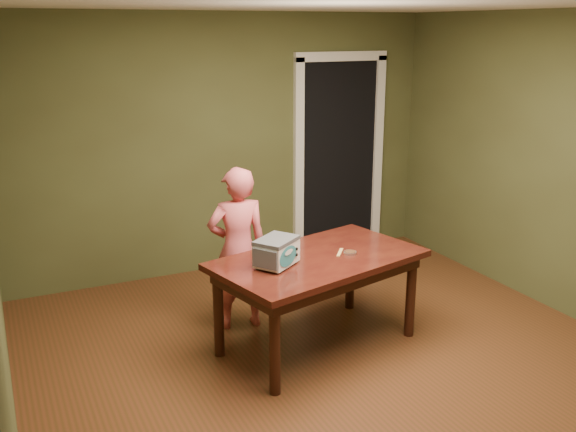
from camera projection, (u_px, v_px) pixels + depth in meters
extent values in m
plane|color=#5B2E1A|center=(350.00, 374.00, 4.70)|extent=(5.00, 5.00, 0.00)
cube|color=#4C522C|center=(227.00, 145.00, 6.50)|extent=(4.50, 0.02, 2.60)
cube|color=white|center=(362.00, 1.00, 3.97)|extent=(4.50, 5.00, 0.02)
cube|color=black|center=(325.00, 154.00, 7.37)|extent=(0.90, 0.60, 2.10)
cube|color=black|center=(338.00, 158.00, 7.09)|extent=(0.90, 0.02, 2.10)
cube|color=white|center=(299.00, 163.00, 6.87)|extent=(0.10, 0.06, 2.20)
cube|color=white|center=(377.00, 155.00, 7.29)|extent=(0.10, 0.06, 2.20)
cube|color=white|center=(342.00, 56.00, 6.77)|extent=(1.10, 0.06, 0.10)
cube|color=black|center=(318.00, 260.00, 4.94)|extent=(1.77, 1.25, 0.05)
cube|color=black|center=(318.00, 269.00, 4.96)|extent=(1.62, 1.10, 0.10)
cylinder|color=black|center=(275.00, 348.00, 4.36)|extent=(0.08, 0.08, 0.70)
cylinder|color=black|center=(218.00, 314.00, 4.88)|extent=(0.08, 0.08, 0.70)
cylinder|color=black|center=(411.00, 296.00, 5.21)|extent=(0.08, 0.08, 0.70)
cylinder|color=black|center=(350.00, 271.00, 5.73)|extent=(0.08, 0.08, 0.70)
cylinder|color=#4C4F54|center=(277.00, 272.00, 4.60)|extent=(0.02, 0.02, 0.01)
cylinder|color=#4C4F54|center=(257.00, 268.00, 4.68)|extent=(0.02, 0.02, 0.01)
cylinder|color=#4C4F54|center=(295.00, 261.00, 4.82)|extent=(0.02, 0.02, 0.01)
cylinder|color=#4C4F54|center=(276.00, 257.00, 4.90)|extent=(0.02, 0.02, 0.01)
cube|color=white|center=(276.00, 253.00, 4.72)|extent=(0.39, 0.36, 0.18)
cube|color=#4C4F54|center=(276.00, 240.00, 4.69)|extent=(0.40, 0.37, 0.03)
cube|color=#4C4F54|center=(265.00, 259.00, 4.58)|extent=(0.13, 0.17, 0.14)
cube|color=#4C4F54|center=(288.00, 246.00, 4.86)|extent=(0.13, 0.17, 0.14)
ellipsoid|color=teal|center=(288.00, 256.00, 4.64)|extent=(0.20, 0.14, 0.15)
cylinder|color=black|center=(297.00, 249.00, 4.74)|extent=(0.02, 0.02, 0.02)
cylinder|color=black|center=(297.00, 255.00, 4.75)|extent=(0.02, 0.02, 0.02)
cylinder|color=silver|center=(350.00, 253.00, 4.99)|extent=(0.10, 0.10, 0.02)
cylinder|color=#55311C|center=(350.00, 252.00, 4.99)|extent=(0.09, 0.09, 0.01)
cube|color=#E1B362|center=(340.00, 252.00, 5.02)|extent=(0.13, 0.16, 0.01)
imported|color=#E25D63|center=(238.00, 249.00, 5.29)|extent=(0.54, 0.39, 1.38)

